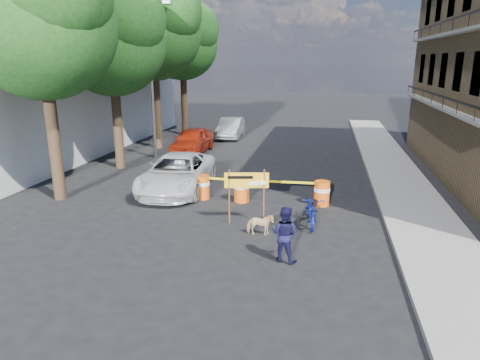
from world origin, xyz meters
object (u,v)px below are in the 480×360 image
at_px(suv_white, 177,173).
at_px(pedestrian, 284,234).
at_px(bicycle, 312,196).
at_px(dog, 260,224).
at_px(barrel_far_left, 162,183).
at_px(sedan_red, 192,140).
at_px(detour_sign, 252,184).
at_px(barrel_mid_left, 202,187).
at_px(sedan_silver, 231,128).
at_px(barrel_far_right, 322,193).
at_px(barrel_mid_right, 242,189).

bearing_deg(suv_white, pedestrian, -52.43).
xyz_separation_m(bicycle, suv_white, (-5.47, 2.76, -0.24)).
distance_m(bicycle, dog, 2.00).
distance_m(barrel_far_left, sedan_red, 7.85).
relative_size(detour_sign, sedan_red, 0.43).
distance_m(barrel_mid_left, dog, 4.11).
distance_m(detour_sign, sedan_silver, 16.01).
height_order(barrel_far_left, bicycle, bicycle).
xyz_separation_m(pedestrian, sedan_silver, (-5.39, 17.91, -0.08)).
height_order(pedestrian, bicycle, bicycle).
bearing_deg(sedan_silver, dog, -77.65).
xyz_separation_m(barrel_far_left, barrel_far_right, (6.17, -0.08, 0.00)).
height_order(barrel_far_right, detour_sign, detour_sign).
bearing_deg(dog, barrel_mid_left, 34.91).
bearing_deg(pedestrian, barrel_far_right, -84.86).
relative_size(barrel_far_right, sedan_red, 0.21).
relative_size(pedestrian, bicycle, 0.79).
relative_size(barrel_far_left, barrel_mid_right, 1.00).
relative_size(barrel_mid_right, sedan_red, 0.21).
height_order(barrel_far_right, bicycle, bicycle).
height_order(barrel_far_left, barrel_mid_left, same).
relative_size(barrel_far_right, dog, 1.11).
bearing_deg(detour_sign, barrel_far_left, 137.49).
bearing_deg(barrel_mid_right, bicycle, -34.84).
bearing_deg(sedan_red, barrel_mid_right, -61.34).
xyz_separation_m(pedestrian, dog, (-0.87, 1.57, -0.41)).
xyz_separation_m(pedestrian, bicycle, (0.60, 2.77, 0.20)).
height_order(barrel_far_right, sedan_silver, sedan_silver).
bearing_deg(barrel_far_right, pedestrian, -100.74).
height_order(barrel_far_left, suv_white, suv_white).
relative_size(barrel_far_right, bicycle, 0.47).
bearing_deg(bicycle, barrel_mid_left, 149.13).
bearing_deg(pedestrian, dog, -45.03).
distance_m(bicycle, sedan_silver, 16.28).
distance_m(barrel_far_left, pedestrian, 7.16).
xyz_separation_m(barrel_mid_left, sedan_red, (-2.88, 7.92, 0.25)).
bearing_deg(dog, sedan_silver, 9.28).
relative_size(barrel_mid_left, detour_sign, 0.50).
height_order(barrel_mid_right, pedestrian, pedestrian).
height_order(detour_sign, sedan_red, detour_sign).
bearing_deg(sedan_silver, barrel_mid_right, -78.93).
bearing_deg(suv_white, barrel_far_right, -11.46).
relative_size(barrel_far_left, sedan_silver, 0.22).
bearing_deg(pedestrian, suv_white, -32.78).
height_order(barrel_mid_left, pedestrian, pedestrian).
relative_size(pedestrian, dog, 1.85).
distance_m(barrel_far_left, barrel_mid_right, 3.25).
distance_m(barrel_mid_right, dog, 3.25).
bearing_deg(barrel_mid_left, sedan_silver, 97.81).
bearing_deg(sedan_silver, barrel_far_left, -92.58).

